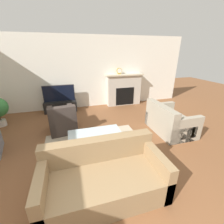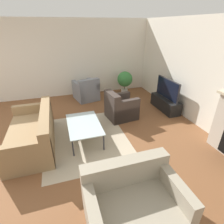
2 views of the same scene
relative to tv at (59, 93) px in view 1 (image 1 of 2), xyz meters
The scene contains 10 objects.
wall_back 0.99m from the tv, 24.65° to the left, with size 8.93×0.06×2.70m.
area_rug 2.95m from the tv, 72.98° to the right, with size 2.40×1.94×0.00m.
fireplace 2.56m from the tv, ahead, with size 1.53×0.39×1.28m.
tv_stand 0.50m from the tv, 90.00° to the left, with size 1.17×0.40×0.40m.
tv is the anchor object (origin of this frame).
couch_sectional 3.98m from the tv, 78.99° to the right, with size 1.88×0.93×0.82m.
couch_loveseat 3.89m from the tv, 39.22° to the right, with size 0.91×1.28×0.82m.
armchair_accent 1.63m from the tv, 86.37° to the right, with size 0.80×0.89×0.82m.
coffee_table 2.90m from the tv, 73.08° to the right, with size 1.20×0.74×0.41m.
mantel_clock 2.45m from the tv, ahead, with size 0.21×0.07×0.24m.
Camera 1 is at (-0.30, -0.85, 2.16)m, focal length 24.00 mm.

